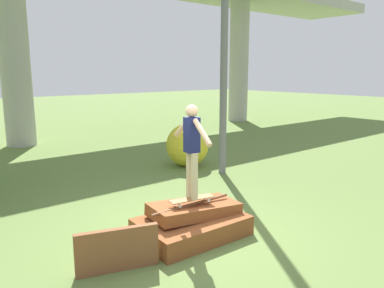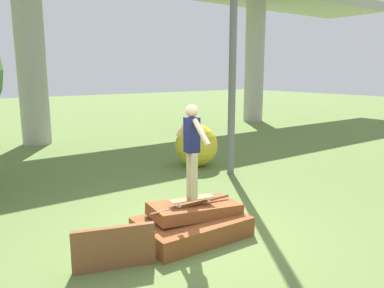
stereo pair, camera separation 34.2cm
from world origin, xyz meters
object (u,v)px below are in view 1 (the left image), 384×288
(utility_pole, at_px, (225,17))
(bush_yellow_flowering, at_px, (187,145))
(skateboard, at_px, (192,199))
(skater, at_px, (192,145))

(utility_pole, distance_m, bush_yellow_flowering, 3.85)
(skateboard, distance_m, utility_pole, 5.57)
(skateboard, height_order, utility_pole, utility_pole)
(skater, distance_m, utility_pole, 5.01)
(bush_yellow_flowering, bearing_deg, skater, -127.39)
(utility_pole, bearing_deg, skateboard, -140.74)
(utility_pole, bearing_deg, bush_yellow_flowering, 101.76)
(bush_yellow_flowering, bearing_deg, skateboard, -127.39)
(skateboard, distance_m, bush_yellow_flowering, 4.99)
(skateboard, bearing_deg, utility_pole, 39.26)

